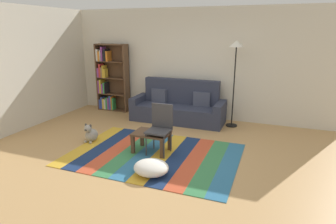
# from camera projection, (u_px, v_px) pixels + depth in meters

# --- Properties ---
(ground_plane) EXTENTS (14.00, 14.00, 0.00)m
(ground_plane) POSITION_uv_depth(u_px,v_px,m) (159.00, 154.00, 5.26)
(ground_plane) COLOR tan
(back_wall) EXTENTS (6.80, 0.10, 2.70)m
(back_wall) POSITION_uv_depth(u_px,v_px,m) (198.00, 64.00, 7.17)
(back_wall) COLOR silver
(back_wall) RESTS_ON ground_plane
(left_wall) EXTENTS (0.10, 5.50, 2.70)m
(left_wall) POSITION_uv_depth(u_px,v_px,m) (36.00, 66.00, 6.72)
(left_wall) COLOR beige
(left_wall) RESTS_ON ground_plane
(rug) EXTENTS (2.99, 2.11, 0.01)m
(rug) POSITION_uv_depth(u_px,v_px,m) (154.00, 155.00, 5.21)
(rug) COLOR gold
(rug) RESTS_ON ground_plane
(couch) EXTENTS (2.26, 0.80, 1.00)m
(couch) POSITION_uv_depth(u_px,v_px,m) (179.00, 107.00, 7.09)
(couch) COLOR #2D3347
(couch) RESTS_ON ground_plane
(bookshelf) EXTENTS (0.90, 0.28, 1.81)m
(bookshelf) POSITION_uv_depth(u_px,v_px,m) (109.00, 80.00, 7.93)
(bookshelf) COLOR brown
(bookshelf) RESTS_ON ground_plane
(coffee_table) EXTENTS (0.65, 0.46, 0.37)m
(coffee_table) POSITION_uv_depth(u_px,v_px,m) (151.00, 136.00, 5.26)
(coffee_table) COLOR #513826
(coffee_table) RESTS_ON rug
(pouf) EXTENTS (0.55, 0.50, 0.22)m
(pouf) POSITION_uv_depth(u_px,v_px,m) (151.00, 168.00, 4.47)
(pouf) COLOR white
(pouf) RESTS_ON rug
(dog) EXTENTS (0.22, 0.35, 0.40)m
(dog) POSITION_uv_depth(u_px,v_px,m) (91.00, 134.00, 5.79)
(dog) COLOR #9E998E
(dog) RESTS_ON ground_plane
(standing_lamp) EXTENTS (0.32, 0.32, 1.96)m
(standing_lamp) POSITION_uv_depth(u_px,v_px,m) (236.00, 55.00, 6.33)
(standing_lamp) COLOR black
(standing_lamp) RESTS_ON ground_plane
(tv_remote) EXTENTS (0.05, 0.15, 0.02)m
(tv_remote) POSITION_uv_depth(u_px,v_px,m) (154.00, 134.00, 5.15)
(tv_remote) COLOR black
(tv_remote) RESTS_ON coffee_table
(folding_chair) EXTENTS (0.40, 0.40, 0.90)m
(folding_chair) POSITION_uv_depth(u_px,v_px,m) (160.00, 125.00, 5.19)
(folding_chair) COLOR #38383D
(folding_chair) RESTS_ON ground_plane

